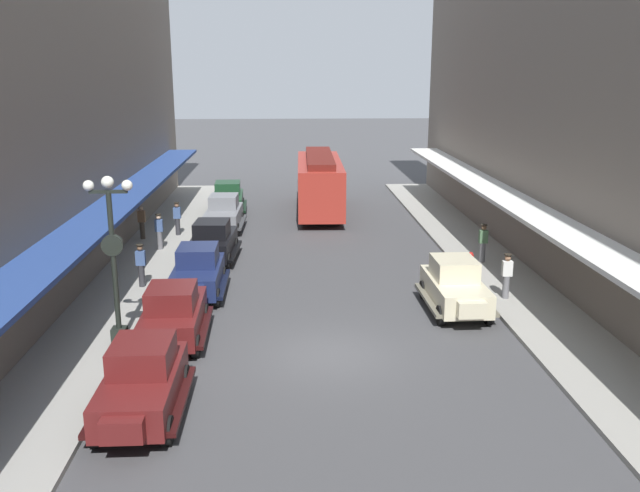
{
  "coord_description": "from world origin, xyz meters",
  "views": [
    {
      "loc": [
        -1.25,
        -18.86,
        8.29
      ],
      "look_at": [
        0.0,
        6.0,
        1.8
      ],
      "focal_mm": 38.2,
      "sensor_mm": 36.0,
      "label": 1
    }
  ],
  "objects_px": {
    "parked_car_2": "(455,285)",
    "fire_hydrant": "(471,261)",
    "parked_car_1": "(224,213)",
    "lamp_post_with_clock": "(113,254)",
    "pedestrian_3": "(483,243)",
    "pedestrian_4": "(177,218)",
    "parked_car_3": "(213,240)",
    "parked_car_6": "(198,271)",
    "pedestrian_0": "(141,265)",
    "parked_car_4": "(142,380)",
    "parked_car_0": "(228,198)",
    "pedestrian_2": "(507,275)",
    "parked_car_5": "(173,312)",
    "pedestrian_5": "(142,222)",
    "pedestrian_1": "(159,231)",
    "streetcar": "(320,181)"
  },
  "relations": [
    {
      "from": "parked_car_5",
      "to": "pedestrian_5",
      "type": "xyz_separation_m",
      "value": [
        -3.55,
        12.85,
        0.05
      ]
    },
    {
      "from": "parked_car_4",
      "to": "lamp_post_with_clock",
      "type": "distance_m",
      "value": 5.0
    },
    {
      "from": "fire_hydrant",
      "to": "pedestrian_0",
      "type": "bearing_deg",
      "value": -173.98
    },
    {
      "from": "parked_car_0",
      "to": "fire_hydrant",
      "type": "relative_size",
      "value": 5.25
    },
    {
      "from": "parked_car_0",
      "to": "pedestrian_1",
      "type": "bearing_deg",
      "value": -105.64
    },
    {
      "from": "fire_hydrant",
      "to": "pedestrian_0",
      "type": "height_order",
      "value": "pedestrian_0"
    },
    {
      "from": "parked_car_3",
      "to": "parked_car_6",
      "type": "bearing_deg",
      "value": -91.05
    },
    {
      "from": "parked_car_5",
      "to": "lamp_post_with_clock",
      "type": "height_order",
      "value": "lamp_post_with_clock"
    },
    {
      "from": "pedestrian_0",
      "to": "pedestrian_2",
      "type": "bearing_deg",
      "value": -8.69
    },
    {
      "from": "pedestrian_0",
      "to": "parked_car_6",
      "type": "bearing_deg",
      "value": -17.17
    },
    {
      "from": "fire_hydrant",
      "to": "pedestrian_3",
      "type": "relative_size",
      "value": 0.49
    },
    {
      "from": "parked_car_2",
      "to": "streetcar",
      "type": "xyz_separation_m",
      "value": [
        -3.93,
        17.01,
        0.96
      ]
    },
    {
      "from": "lamp_post_with_clock",
      "to": "parked_car_3",
      "type": "bearing_deg",
      "value": 79.1
    },
    {
      "from": "pedestrian_0",
      "to": "parked_car_0",
      "type": "bearing_deg",
      "value": 81.46
    },
    {
      "from": "parked_car_2",
      "to": "pedestrian_1",
      "type": "xyz_separation_m",
      "value": [
        -11.79,
        8.47,
        0.07
      ]
    },
    {
      "from": "parked_car_4",
      "to": "pedestrian_0",
      "type": "bearing_deg",
      "value": 101.54
    },
    {
      "from": "parked_car_0",
      "to": "pedestrian_3",
      "type": "distance_m",
      "value": 16.67
    },
    {
      "from": "parked_car_2",
      "to": "pedestrian_5",
      "type": "distance_m",
      "value": 16.75
    },
    {
      "from": "lamp_post_with_clock",
      "to": "streetcar",
      "type": "bearing_deg",
      "value": 70.25
    },
    {
      "from": "pedestrian_0",
      "to": "parked_car_4",
      "type": "bearing_deg",
      "value": -78.46
    },
    {
      "from": "parked_car_2",
      "to": "pedestrian_3",
      "type": "bearing_deg",
      "value": 65.14
    },
    {
      "from": "parked_car_1",
      "to": "pedestrian_1",
      "type": "height_order",
      "value": "parked_car_1"
    },
    {
      "from": "fire_hydrant",
      "to": "pedestrian_4",
      "type": "height_order",
      "value": "pedestrian_4"
    },
    {
      "from": "parked_car_6",
      "to": "fire_hydrant",
      "type": "bearing_deg",
      "value": 10.78
    },
    {
      "from": "pedestrian_0",
      "to": "streetcar",
      "type": "bearing_deg",
      "value": 61.87
    },
    {
      "from": "parked_car_4",
      "to": "parked_car_3",
      "type": "bearing_deg",
      "value": 88.76
    },
    {
      "from": "lamp_post_with_clock",
      "to": "parked_car_6",
      "type": "bearing_deg",
      "value": 70.19
    },
    {
      "from": "pedestrian_0",
      "to": "pedestrian_4",
      "type": "height_order",
      "value": "same"
    },
    {
      "from": "pedestrian_3",
      "to": "pedestrian_4",
      "type": "xyz_separation_m",
      "value": [
        -13.99,
        5.69,
        0.0
      ]
    },
    {
      "from": "pedestrian_2",
      "to": "pedestrian_5",
      "type": "xyz_separation_m",
      "value": [
        -15.1,
        9.76,
        -0.02
      ]
    },
    {
      "from": "parked_car_6",
      "to": "pedestrian_3",
      "type": "height_order",
      "value": "parked_car_6"
    },
    {
      "from": "parked_car_2",
      "to": "fire_hydrant",
      "type": "bearing_deg",
      "value": 68.09
    },
    {
      "from": "parked_car_1",
      "to": "lamp_post_with_clock",
      "type": "bearing_deg",
      "value": -96.65
    },
    {
      "from": "fire_hydrant",
      "to": "pedestrian_2",
      "type": "height_order",
      "value": "pedestrian_2"
    },
    {
      "from": "parked_car_2",
      "to": "parked_car_3",
      "type": "xyz_separation_m",
      "value": [
        -9.16,
        6.94,
        0.0
      ]
    },
    {
      "from": "parked_car_3",
      "to": "fire_hydrant",
      "type": "relative_size",
      "value": 5.27
    },
    {
      "from": "parked_car_6",
      "to": "pedestrian_4",
      "type": "xyz_separation_m",
      "value": [
        -2.14,
        9.13,
        0.07
      ]
    },
    {
      "from": "parked_car_1",
      "to": "pedestrian_5",
      "type": "relative_size",
      "value": 2.62
    },
    {
      "from": "parked_car_1",
      "to": "parked_car_3",
      "type": "relative_size",
      "value": 0.99
    },
    {
      "from": "parked_car_2",
      "to": "parked_car_4",
      "type": "height_order",
      "value": "same"
    },
    {
      "from": "parked_car_1",
      "to": "parked_car_4",
      "type": "bearing_deg",
      "value": -90.74
    },
    {
      "from": "parked_car_3",
      "to": "pedestrian_4",
      "type": "bearing_deg",
      "value": 117.07
    },
    {
      "from": "parked_car_5",
      "to": "parked_car_6",
      "type": "xyz_separation_m",
      "value": [
        0.2,
        4.47,
        0.0
      ]
    },
    {
      "from": "parked_car_2",
      "to": "fire_hydrant",
      "type": "relative_size",
      "value": 5.21
    },
    {
      "from": "lamp_post_with_clock",
      "to": "pedestrian_3",
      "type": "xyz_separation_m",
      "value": [
        13.64,
        8.4,
        -1.97
      ]
    },
    {
      "from": "parked_car_5",
      "to": "parked_car_6",
      "type": "distance_m",
      "value": 4.48
    },
    {
      "from": "fire_hydrant",
      "to": "pedestrian_5",
      "type": "xyz_separation_m",
      "value": [
        -14.72,
        6.29,
        0.43
      ]
    },
    {
      "from": "parked_car_1",
      "to": "parked_car_4",
      "type": "relative_size",
      "value": 1.01
    },
    {
      "from": "parked_car_2",
      "to": "parked_car_5",
      "type": "xyz_separation_m",
      "value": [
        -9.46,
        -2.31,
        0.0
      ]
    },
    {
      "from": "pedestrian_1",
      "to": "parked_car_4",
      "type": "bearing_deg",
      "value": -81.49
    }
  ]
}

